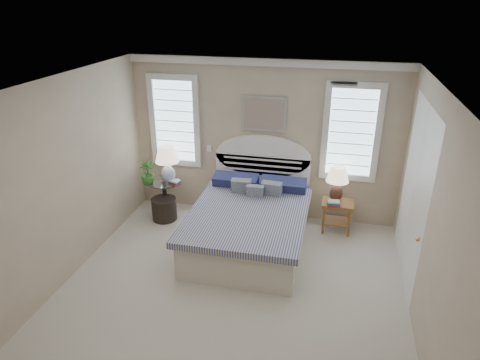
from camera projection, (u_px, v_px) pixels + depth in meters
name	position (u px, v px, depth m)	size (l,w,h in m)	color
floor	(227.00, 302.00, 5.45)	(4.50, 5.00, 0.01)	#B5AB9B
ceiling	(223.00, 91.00, 4.36)	(4.50, 5.00, 0.01)	white
wall_back	(264.00, 141.00, 7.13)	(4.50, 0.02, 2.70)	tan
wall_left	(52.00, 189.00, 5.37)	(0.02, 5.00, 2.70)	tan
wall_right	(434.00, 231.00, 4.44)	(0.02, 5.00, 2.70)	tan
crown_molding	(265.00, 62.00, 6.58)	(4.50, 0.08, 0.12)	silver
hvac_vent	(344.00, 83.00, 4.83)	(0.30, 0.20, 0.02)	#B2B2B2
switch_plate	(209.00, 148.00, 7.40)	(0.08, 0.01, 0.12)	silver
window_left	(175.00, 121.00, 7.34)	(0.90, 0.06, 1.60)	silver
window_right	(351.00, 133.00, 6.72)	(0.90, 0.06, 1.60)	silver
painting	(264.00, 114.00, 6.91)	(0.74, 0.04, 0.58)	silver
closet_door	(414.00, 195.00, 5.57)	(0.02, 1.80, 2.40)	white
bed	(250.00, 221.00, 6.59)	(1.72, 2.28, 1.47)	silver
side_table_left	(165.00, 195.00, 7.46)	(0.56, 0.56, 0.63)	black
nightstand_right	(337.00, 210.00, 6.94)	(0.50, 0.40, 0.53)	olive
floor_pot	(164.00, 209.00, 7.38)	(0.43, 0.43, 0.39)	black
lamp_left	(167.00, 161.00, 7.20)	(0.45, 0.45, 0.65)	silver
lamp_right	(337.00, 180.00, 6.79)	(0.48, 0.48, 0.59)	black
potted_plant	(147.00, 173.00, 7.20)	(0.23, 0.23, 0.41)	#317A37
books_left	(175.00, 182.00, 7.25)	(0.23, 0.20, 0.08)	maroon
books_right	(334.00, 203.00, 6.75)	(0.21, 0.15, 0.08)	maroon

